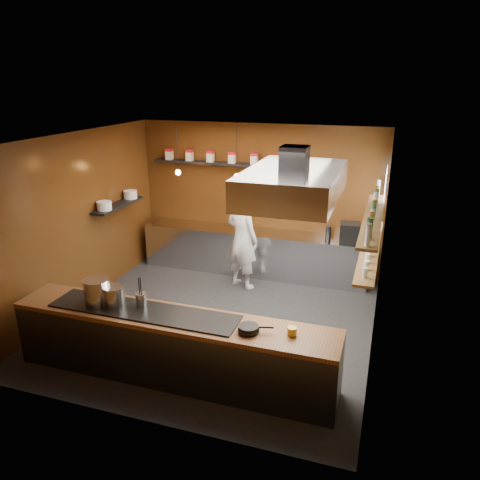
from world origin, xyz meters
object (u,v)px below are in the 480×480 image
at_px(stockpot_small, 114,296).
at_px(chef, 242,239).
at_px(extractor_hood, 293,183).
at_px(stockpot_large, 97,291).
at_px(espresso_machine, 350,232).

distance_m(stockpot_small, chef, 3.15).
distance_m(extractor_hood, stockpot_large, 3.02).
xyz_separation_m(extractor_hood, stockpot_small, (-2.14, -1.18, -1.43)).
height_order(stockpot_large, espresso_machine, stockpot_large).
xyz_separation_m(stockpot_large, chef, (1.08, 3.06, -0.15)).
distance_m(espresso_machine, chef, 2.03).
distance_m(stockpot_large, chef, 3.24).
bearing_deg(stockpot_large, stockpot_small, 3.90).
height_order(stockpot_small, chef, chef).
bearing_deg(chef, extractor_hood, 148.75).
bearing_deg(chef, espresso_machine, -136.46).
bearing_deg(extractor_hood, espresso_machine, 77.06).
relative_size(espresso_machine, chef, 0.18).
xyz_separation_m(extractor_hood, espresso_machine, (0.59, 2.56, -1.43)).
relative_size(stockpot_large, chef, 0.18).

